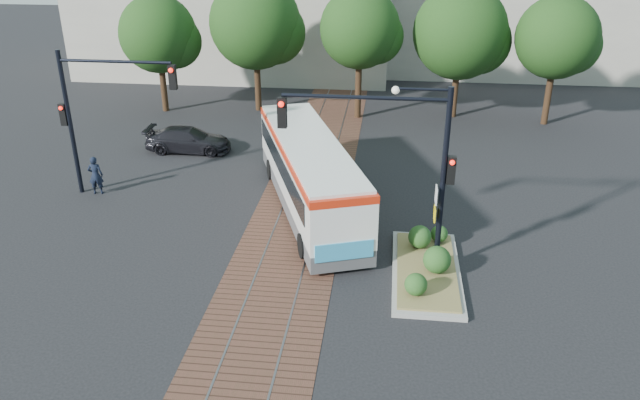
{
  "coord_description": "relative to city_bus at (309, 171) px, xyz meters",
  "views": [
    {
      "loc": [
        3.37,
        -18.88,
        10.8
      ],
      "look_at": [
        1.07,
        0.9,
        1.6
      ],
      "focal_mm": 35.0,
      "sensor_mm": 36.0,
      "label": 1
    }
  ],
  "objects": [
    {
      "name": "ground",
      "position": [
        -0.33,
        -3.59,
        -1.59
      ],
      "size": [
        120.0,
        120.0,
        0.0
      ],
      "primitive_type": "plane",
      "color": "black",
      "rests_on": "ground"
    },
    {
      "name": "trackbed",
      "position": [
        -0.33,
        0.41,
        -1.58
      ],
      "size": [
        3.6,
        40.0,
        0.02
      ],
      "color": "#533225",
      "rests_on": "ground"
    },
    {
      "name": "tree_row",
      "position": [
        0.88,
        12.83,
        3.26
      ],
      "size": [
        26.4,
        5.6,
        7.67
      ],
      "color": "#382314",
      "rests_on": "ground"
    },
    {
      "name": "warehouses",
      "position": [
        -0.85,
        25.15,
        2.23
      ],
      "size": [
        40.0,
        13.0,
        8.0
      ],
      "color": "#ADA899",
      "rests_on": "ground"
    },
    {
      "name": "city_bus",
      "position": [
        0.0,
        0.0,
        0.0
      ],
      "size": [
        5.7,
        10.76,
        2.85
      ],
      "rotation": [
        0.0,
        0.0,
        0.34
      ],
      "color": "#47474A",
      "rests_on": "ground"
    },
    {
      "name": "traffic_island",
      "position": [
        4.49,
        -4.49,
        -1.26
      ],
      "size": [
        2.2,
        5.2,
        1.13
      ],
      "color": "gray",
      "rests_on": "ground"
    },
    {
      "name": "signal_pole_main",
      "position": [
        3.53,
        -4.4,
        2.57
      ],
      "size": [
        5.49,
        0.46,
        6.0
      ],
      "color": "black",
      "rests_on": "ground"
    },
    {
      "name": "signal_pole_left",
      "position": [
        -8.7,
        0.4,
        2.28
      ],
      "size": [
        4.99,
        0.34,
        6.0
      ],
      "color": "black",
      "rests_on": "ground"
    },
    {
      "name": "officer",
      "position": [
        -9.06,
        0.33,
        -0.76
      ],
      "size": [
        0.67,
        0.51,
        1.65
      ],
      "primitive_type": "imported",
      "rotation": [
        0.0,
        0.0,
        3.34
      ],
      "color": "black",
      "rests_on": "ground"
    },
    {
      "name": "parked_car",
      "position": [
        -6.81,
        5.77,
        -0.98
      ],
      "size": [
        4.19,
        1.75,
        1.21
      ],
      "primitive_type": "imported",
      "rotation": [
        0.0,
        0.0,
        1.58
      ],
      "color": "black",
      "rests_on": "ground"
    }
  ]
}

